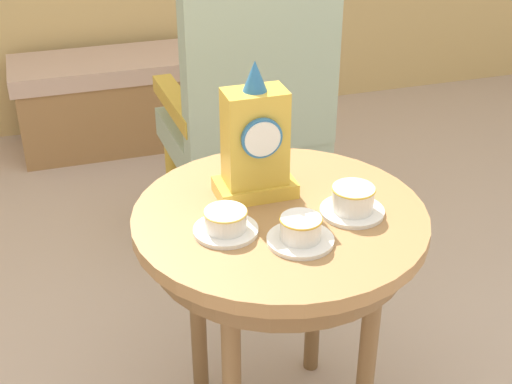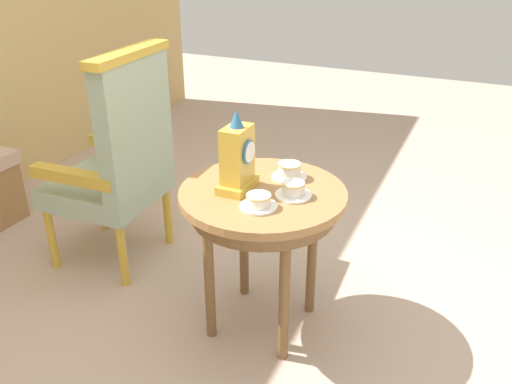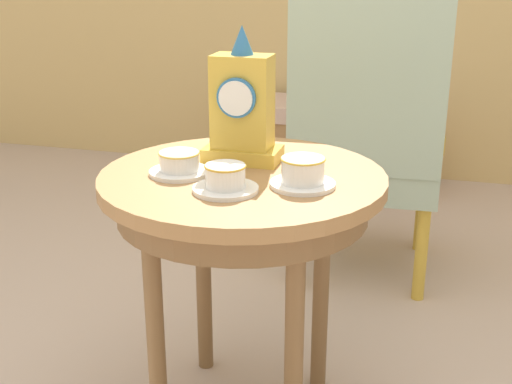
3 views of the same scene
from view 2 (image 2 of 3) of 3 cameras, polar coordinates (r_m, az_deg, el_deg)
name	(u,v)px [view 2 (image 2 of 3)]	position (r m, az deg, el deg)	size (l,w,h in m)	color
ground_plane	(260,328)	(2.52, 0.40, -14.20)	(10.00, 10.00, 0.00)	#BCA38E
side_table	(263,208)	(2.22, 0.71, -1.72)	(0.69, 0.69, 0.67)	#9E7042
teacup_left	(259,202)	(2.04, 0.29, -1.03)	(0.14, 0.14, 0.06)	white
teacup_right	(293,190)	(2.13, 3.99, 0.18)	(0.15, 0.15, 0.06)	white
teacup_center	(289,171)	(2.28, 3.57, 2.20)	(0.15, 0.15, 0.07)	white
mantel_clock	(238,158)	(2.14, -1.97, 3.58)	(0.19, 0.11, 0.34)	gold
armchair	(119,158)	(2.79, -14.30, 3.51)	(0.57, 0.55, 1.14)	#9EB299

